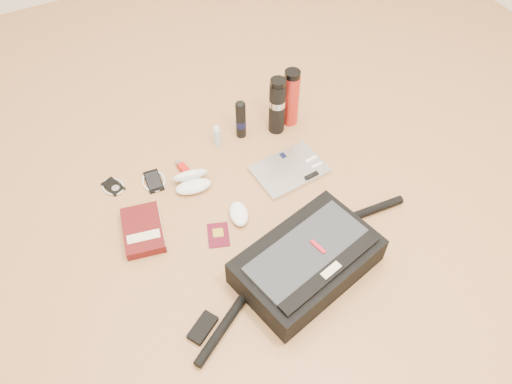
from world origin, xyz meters
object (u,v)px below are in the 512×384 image
at_px(laptop, 290,170).
at_px(thermos_red, 291,98).
at_px(book, 143,230).
at_px(thermos_black, 277,106).
at_px(messenger_bag, 307,262).

xyz_separation_m(laptop, thermos_red, (0.15, 0.27, 0.13)).
relative_size(book, thermos_red, 0.88).
distance_m(laptop, thermos_black, 0.29).
xyz_separation_m(messenger_bag, laptop, (0.19, 0.45, -0.05)).
height_order(messenger_bag, thermos_red, thermos_red).
height_order(messenger_bag, laptop, messenger_bag).
height_order(book, thermos_red, thermos_red).
xyz_separation_m(laptop, thermos_black, (0.07, 0.25, 0.13)).
height_order(laptop, thermos_black, thermos_black).
bearing_deg(thermos_red, thermos_black, -167.29).
bearing_deg(book, messenger_bag, -31.12).
xyz_separation_m(messenger_bag, thermos_red, (0.34, 0.71, 0.07)).
relative_size(messenger_bag, thermos_black, 3.60).
bearing_deg(messenger_bag, book, 123.64).
relative_size(laptop, book, 1.24).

